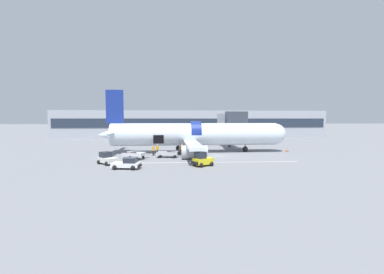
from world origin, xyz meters
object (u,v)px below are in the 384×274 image
baggage_tug_rear (202,160)px  baggage_cart_queued (134,156)px  ground_crew_driver (158,149)px  airplane (193,135)px  baggage_tug_mid (127,164)px  ground_crew_loader_a (182,149)px  baggage_cart_loading (168,154)px  ground_crew_loader_b (153,150)px  baggage_tug_lead (107,159)px

baggage_tug_rear → baggage_cart_queued: bearing=146.2°
ground_crew_driver → baggage_tug_rear: bearing=-60.3°
airplane → baggage_tug_mid: (-9.06, -13.82, -2.46)m
baggage_cart_queued → ground_crew_loader_a: size_ratio=2.21×
baggage_cart_loading → ground_crew_loader_a: (2.21, 2.32, 0.50)m
airplane → ground_crew_loader_b: 7.74m
airplane → baggage_tug_mid: size_ratio=9.31×
airplane → baggage_tug_rear: (-0.11, -12.82, -2.31)m
ground_crew_driver → ground_crew_loader_b: bearing=-131.0°
ground_crew_loader_a → ground_crew_driver: (-3.90, 0.53, -0.06)m
airplane → ground_crew_driver: (-6.01, -2.48, -2.16)m
baggage_tug_lead → baggage_tug_rear: 12.30m
baggage_cart_loading → ground_crew_loader_a: 3.25m
baggage_tug_mid → airplane: bearing=56.8°
baggage_tug_lead → ground_crew_loader_b: bearing=52.4°
ground_crew_loader_a → ground_crew_driver: ground_crew_loader_a is taller
baggage_tug_lead → ground_crew_loader_a: 12.45m
ground_crew_loader_a → baggage_tug_lead: bearing=-143.8°
baggage_tug_rear → ground_crew_driver: baggage_tug_rear is taller
baggage_tug_mid → baggage_tug_rear: baggage_tug_rear is taller
baggage_tug_lead → baggage_tug_mid: (3.10, -3.46, -0.08)m
ground_crew_loader_b → ground_crew_loader_a: bearing=2.9°
baggage_tug_rear → baggage_cart_queued: 10.93m
baggage_tug_lead → baggage_cart_queued: baggage_tug_lead is taller
baggage_tug_rear → ground_crew_driver: (-5.90, 10.34, 0.16)m
airplane → baggage_cart_loading: 7.35m
baggage_tug_lead → airplane: bearing=40.4°
baggage_cart_loading → ground_crew_loader_a: ground_crew_loader_a is taller
airplane → baggage_cart_loading: bearing=-129.0°
baggage_tug_mid → baggage_cart_loading: size_ratio=0.85×
ground_crew_loader_a → baggage_tug_mid: bearing=-122.7°
baggage_tug_mid → ground_crew_loader_a: ground_crew_loader_a is taller
baggage_cart_queued → ground_crew_loader_a: bearing=27.8°
baggage_tug_lead → baggage_cart_queued: 4.68m
baggage_cart_loading → airplane: bearing=51.0°
airplane → baggage_cart_queued: 11.68m
baggage_tug_rear → baggage_cart_loading: (-4.21, 7.48, -0.29)m
baggage_tug_lead → ground_crew_loader_a: (10.05, 7.35, 0.28)m
baggage_cart_queued → ground_crew_loader_a: 8.02m
ground_crew_loader_b → baggage_tug_mid: bearing=-102.7°
baggage_tug_rear → ground_crew_driver: 11.90m
baggage_cart_loading → baggage_cart_queued: (-4.87, -1.41, 0.09)m
baggage_tug_mid → baggage_tug_rear: bearing=6.4°
baggage_cart_loading → baggage_cart_queued: 5.07m
baggage_cart_queued → airplane: bearing=36.2°
baggage_cart_queued → ground_crew_loader_b: ground_crew_loader_b is taller
ground_crew_driver → airplane: bearing=22.4°
baggage_tug_mid → ground_crew_loader_b: (2.39, 10.58, 0.27)m
baggage_tug_mid → ground_crew_loader_b: ground_crew_loader_b is taller
baggage_tug_rear → ground_crew_loader_a: ground_crew_loader_a is taller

